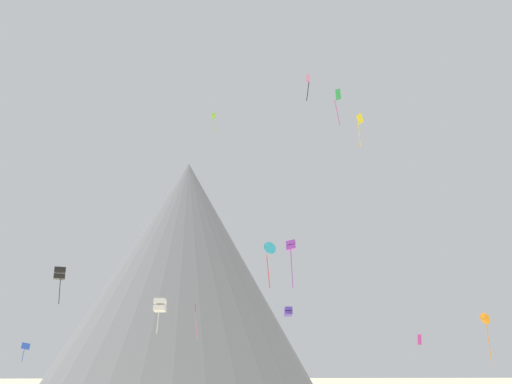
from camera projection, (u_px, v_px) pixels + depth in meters
The scene contains 14 objects.
rock_massif at pixel (177, 282), 115.85m from camera, with size 68.33×63.98×48.58m.
kite_black_mid at pixel (60, 273), 63.14m from camera, with size 1.54×1.54×4.22m.
kite_white_low at pixel (160, 305), 64.21m from camera, with size 1.46×1.52×4.04m.
kite_magenta_low at pixel (420, 340), 74.47m from camera, with size 0.76×0.64×1.40m.
kite_indigo_low at pixel (288, 312), 74.22m from camera, with size 1.03×1.12×1.28m.
kite_orange_low at pixel (485, 320), 59.27m from camera, with size 1.10×1.40×5.33m.
kite_pink_high at pixel (308, 82), 57.04m from camera, with size 0.56×0.82×3.11m.
kite_cyan_mid at pixel (269, 249), 58.40m from camera, with size 1.54×1.03×5.03m.
kite_green_high at pixel (338, 100), 71.67m from camera, with size 0.86×0.71×5.31m.
kite_violet_mid at pixel (291, 246), 54.53m from camera, with size 1.08×1.02×4.82m.
kite_yellow_high at pixel (360, 122), 81.87m from camera, with size 0.87×0.95×5.43m.
kite_lime_high at pixel (214, 119), 77.23m from camera, with size 0.52×0.43×3.00m.
kite_red_low at pixel (196, 315), 83.61m from camera, with size 0.54×0.74×5.28m.
kite_blue_low at pixel (25, 348), 71.80m from camera, with size 0.99×0.78×2.45m.
Camera 1 is at (-2.29, -29.37, 4.28)m, focal length 38.09 mm.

